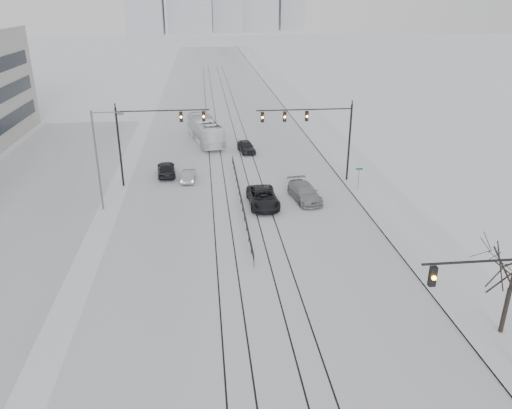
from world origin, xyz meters
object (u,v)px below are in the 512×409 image
sedan_sb_inner (166,169)px  sedan_nb_far (246,147)px  sedan_sb_outer (189,175)px  box_truck (205,130)px  sedan_nb_front (263,198)px  sedan_nb_right (304,192)px  traffic_mast_near (505,297)px

sedan_sb_inner → sedan_nb_far: 12.16m
sedan_nb_far → sedan_sb_outer: bearing=-134.0°
sedan_nb_far → box_truck: box_truck is taller
sedan_nb_front → sedan_nb_right: size_ratio=1.04×
box_truck → sedan_sb_outer: bearing=71.2°
sedan_sb_inner → box_truck: 13.82m
sedan_nb_far → sedan_nb_front: bearing=-98.7°
traffic_mast_near → sedan_nb_front: traffic_mast_near is taller
sedan_nb_far → sedan_sb_inner: bearing=-148.7°
sedan_nb_front → box_truck: size_ratio=0.49×
traffic_mast_near → sedan_nb_far: 41.64m
sedan_nb_far → traffic_mast_near: bearing=-86.5°
sedan_sb_inner → box_truck: size_ratio=0.41×
traffic_mast_near → sedan_sb_inner: (-18.10, 32.69, -3.78)m
traffic_mast_near → sedan_nb_far: (-8.79, 40.52, -3.85)m
sedan_nb_far → box_truck: size_ratio=0.37×
sedan_sb_inner → sedan_nb_far: (9.31, 7.82, -0.07)m
traffic_mast_near → sedan_sb_inner: 37.56m
traffic_mast_near → sedan_nb_right: bearing=101.1°
sedan_sb_outer → sedan_nb_front: (6.92, -7.46, 0.16)m
sedan_nb_right → sedan_sb_inner: bearing=139.3°
traffic_mast_near → sedan_sb_outer: traffic_mast_near is taller
sedan_nb_right → sedan_nb_far: (-4.06, 16.30, -0.07)m
traffic_mast_near → sedan_nb_front: size_ratio=1.25×
sedan_nb_front → sedan_sb_outer: bearing=131.0°
sedan_sb_inner → box_truck: bearing=-113.4°
sedan_nb_front → sedan_nb_far: (0.00, 17.22, -0.06)m
traffic_mast_near → sedan_sb_inner: traffic_mast_near is taller
sedan_nb_far → box_truck: 7.27m
sedan_nb_front → sedan_nb_far: bearing=88.2°
sedan_sb_inner → box_truck: (4.37, 13.08, 0.79)m
sedan_nb_right → sedan_nb_far: bearing=95.7°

